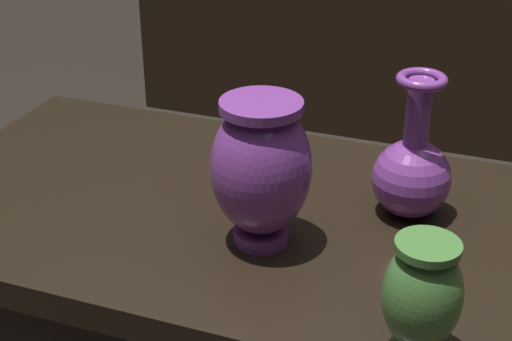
{
  "coord_description": "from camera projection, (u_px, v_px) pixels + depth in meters",
  "views": [
    {
      "loc": [
        0.4,
        -1.05,
        1.46
      ],
      "look_at": [
        0.02,
        -0.04,
        0.9
      ],
      "focal_mm": 53.9,
      "sensor_mm": 36.0,
      "label": 1
    }
  ],
  "objects": [
    {
      "name": "vase_tall_behind",
      "position": [
        422.0,
        295.0,
        0.94
      ],
      "size": [
        0.1,
        0.1,
        0.17
      ],
      "color": "#477A38",
      "rests_on": "display_plinth"
    },
    {
      "name": "vase_centerpiece",
      "position": [
        261.0,
        168.0,
        1.15
      ],
      "size": [
        0.15,
        0.15,
        0.24
      ],
      "color": "#7A388E",
      "rests_on": "display_plinth"
    },
    {
      "name": "vase_left_accent",
      "position": [
        412.0,
        170.0,
        1.25
      ],
      "size": [
        0.13,
        0.13,
        0.25
      ],
      "color": "#7A388E",
      "rests_on": "display_plinth"
    },
    {
      "name": "back_display_shelf",
      "position": [
        433.0,
        24.0,
        3.27
      ],
      "size": [
        2.6,
        0.4,
        0.99
      ],
      "color": "black",
      "rests_on": "ground_plane"
    }
  ]
}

